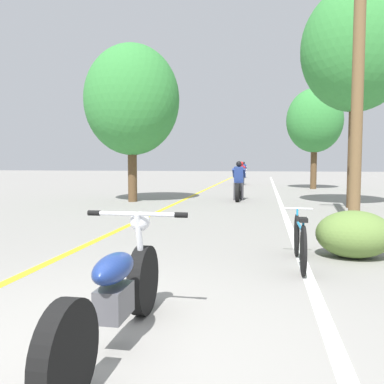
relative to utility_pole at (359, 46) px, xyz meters
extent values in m
plane|color=gray|center=(-3.15, -6.19, -3.79)|extent=(120.00, 120.00, 0.00)
cube|color=yellow|center=(-4.85, 5.82, -3.78)|extent=(0.14, 48.00, 0.01)
cube|color=white|center=(-1.33, 5.82, -3.78)|extent=(0.14, 48.00, 0.01)
cylinder|color=brown|center=(0.00, 0.00, -0.09)|extent=(0.24, 0.24, 7.39)
cylinder|color=#513A23|center=(0.79, 4.16, -1.90)|extent=(0.32, 0.32, 3.78)
ellipsoid|color=#337F38|center=(0.79, 4.16, 1.03)|extent=(3.28, 2.95, 3.77)
cylinder|color=#513A23|center=(0.65, 13.15, -2.45)|extent=(0.32, 0.32, 2.66)
ellipsoid|color=#337F38|center=(0.65, 13.15, -0.21)|extent=(2.90, 2.61, 3.33)
cylinder|color=#513A23|center=(-6.51, 4.85, -2.52)|extent=(0.32, 0.32, 2.53)
ellipsoid|color=#337F38|center=(-6.51, 4.85, -0.20)|extent=(3.37, 3.03, 3.87)
ellipsoid|color=#5B7A38|center=(-0.56, -2.75, -3.44)|extent=(1.10, 0.88, 0.70)
cylinder|color=black|center=(-2.97, -5.44, -3.47)|extent=(0.12, 0.64, 0.64)
cylinder|color=black|center=(-2.97, -6.93, -3.47)|extent=(0.12, 0.64, 0.64)
ellipsoid|color=navy|center=(-2.97, -6.18, -3.16)|extent=(0.24, 0.59, 0.21)
cube|color=#4C4C51|center=(-2.97, -6.18, -3.42)|extent=(0.20, 0.36, 0.24)
cylinder|color=silver|center=(-2.97, -5.53, -3.15)|extent=(0.06, 0.23, 0.66)
cylinder|color=silver|center=(-2.97, -5.62, -2.83)|extent=(0.79, 0.04, 0.04)
cylinder|color=black|center=(-3.36, -5.62, -2.83)|extent=(0.11, 0.05, 0.05)
cylinder|color=black|center=(-2.57, -5.62, -2.83)|extent=(0.11, 0.05, 0.05)
sphere|color=silver|center=(-2.97, -5.53, -2.91)|extent=(0.18, 0.18, 0.18)
cylinder|color=black|center=(-2.82, 6.80, -3.46)|extent=(0.12, 0.66, 0.66)
cylinder|color=black|center=(-2.82, 5.37, -3.46)|extent=(0.12, 0.66, 0.66)
cube|color=black|center=(-2.82, 6.08, -3.28)|extent=(0.20, 0.92, 0.28)
cylinder|color=silver|center=(-2.82, 6.70, -2.78)|extent=(0.50, 0.03, 0.03)
cylinder|color=#38383D|center=(-2.95, 6.03, -3.46)|extent=(0.11, 0.11, 0.65)
cylinder|color=#38383D|center=(-2.69, 6.03, -3.46)|extent=(0.11, 0.11, 0.65)
cube|color=navy|center=(-2.82, 6.06, -2.84)|extent=(0.34, 0.28, 0.61)
cylinder|color=navy|center=(-3.02, 6.22, -2.78)|extent=(0.08, 0.48, 0.37)
cylinder|color=navy|center=(-2.62, 6.22, -2.78)|extent=(0.08, 0.48, 0.37)
sphere|color=black|center=(-2.82, 6.10, -2.44)|extent=(0.21, 0.21, 0.21)
cylinder|color=black|center=(-3.30, 17.08, -3.48)|extent=(0.12, 0.61, 0.61)
cylinder|color=black|center=(-3.30, 15.69, -3.48)|extent=(0.12, 0.61, 0.61)
cube|color=black|center=(-3.30, 16.38, -3.30)|extent=(0.20, 0.89, 0.28)
cylinder|color=silver|center=(-3.30, 16.98, -2.83)|extent=(0.50, 0.03, 0.03)
cylinder|color=#282D3D|center=(-3.43, 16.33, -3.47)|extent=(0.11, 0.11, 0.62)
cylinder|color=#282D3D|center=(-3.17, 16.33, -3.47)|extent=(0.11, 0.11, 0.62)
cube|color=red|center=(-3.30, 16.36, -2.88)|extent=(0.34, 0.28, 0.59)
cylinder|color=red|center=(-3.50, 16.52, -2.82)|extent=(0.08, 0.47, 0.36)
cylinder|color=red|center=(-3.10, 16.52, -2.82)|extent=(0.08, 0.47, 0.36)
sphere|color=#B21919|center=(-3.30, 16.40, -2.47)|extent=(0.25, 0.25, 0.25)
cylinder|color=black|center=(-3.74, 28.48, -3.46)|extent=(0.12, 0.66, 0.66)
cylinder|color=black|center=(-3.74, 27.11, -3.46)|extent=(0.12, 0.66, 0.66)
cube|color=maroon|center=(-3.74, 27.79, -3.28)|extent=(0.20, 0.88, 0.28)
cylinder|color=silver|center=(-3.74, 28.38, -2.78)|extent=(0.50, 0.03, 0.03)
cylinder|color=slate|center=(-3.87, 27.74, -3.46)|extent=(0.11, 0.11, 0.65)
cylinder|color=slate|center=(-3.61, 27.74, -3.46)|extent=(0.11, 0.11, 0.65)
cube|color=navy|center=(-3.74, 27.77, -2.85)|extent=(0.34, 0.28, 0.59)
cylinder|color=navy|center=(-3.94, 27.93, -2.80)|extent=(0.08, 0.47, 0.36)
cylinder|color=navy|center=(-3.54, 27.93, -2.80)|extent=(0.08, 0.47, 0.36)
sphere|color=black|center=(-3.74, 27.81, -2.46)|extent=(0.22, 0.22, 0.22)
cylinder|color=black|center=(-1.39, -2.77, -3.47)|extent=(0.04, 0.63, 0.63)
cylinder|color=black|center=(-1.39, -3.86, -3.47)|extent=(0.04, 0.63, 0.63)
cylinder|color=#197FB2|center=(-1.39, -3.31, -3.25)|extent=(0.04, 0.87, 0.04)
cylinder|color=#197FB2|center=(-1.39, -3.78, -3.29)|extent=(0.03, 0.03, 0.38)
cube|color=black|center=(-1.39, -3.78, -3.10)|extent=(0.10, 0.20, 0.05)
cylinder|color=#197FB2|center=(-1.39, -2.82, -3.27)|extent=(0.03, 0.03, 0.41)
cylinder|color=silver|center=(-1.39, -2.82, -3.07)|extent=(0.44, 0.03, 0.03)
camera|label=1|loc=(-1.87, -9.00, -2.37)|focal=38.00mm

